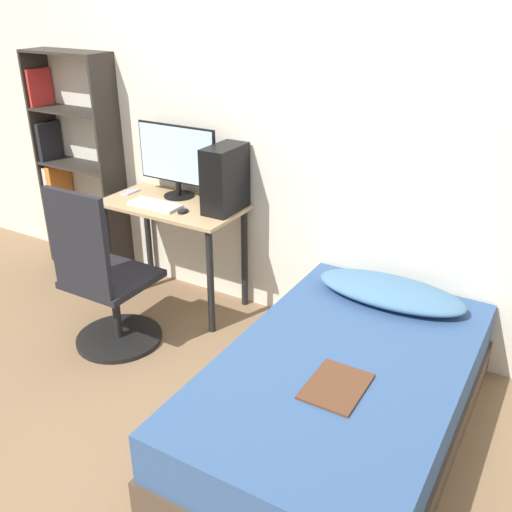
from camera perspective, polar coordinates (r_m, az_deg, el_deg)
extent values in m
plane|color=#846647|center=(3.07, -15.24, -16.88)|extent=(14.00, 14.00, 0.00)
cube|color=silver|center=(3.60, 0.24, 12.96)|extent=(8.00, 0.05, 2.50)
cube|color=tan|center=(3.80, -8.29, 5.07)|extent=(0.95, 0.50, 0.02)
cylinder|color=black|center=(4.07, -14.42, 0.30)|extent=(0.04, 0.04, 0.71)
cylinder|color=black|center=(3.56, -4.57, -2.61)|extent=(0.04, 0.04, 0.71)
cylinder|color=black|center=(4.33, -10.75, 2.25)|extent=(0.04, 0.04, 0.71)
cylinder|color=black|center=(3.86, -1.16, -0.21)|extent=(0.04, 0.04, 0.71)
cube|color=#2D2823|center=(4.75, -20.00, 9.07)|extent=(0.02, 0.24, 1.63)
cube|color=#2D2823|center=(4.27, -14.12, 8.13)|extent=(0.02, 0.24, 1.63)
cube|color=#2D2823|center=(4.78, -15.99, -0.61)|extent=(0.65, 0.24, 0.02)
cube|color=#2D2823|center=(4.63, -16.58, 3.87)|extent=(0.65, 0.24, 0.02)
cube|color=#2D2823|center=(4.50, -17.21, 8.64)|extent=(0.65, 0.24, 0.02)
cube|color=#2D2823|center=(4.41, -17.89, 13.63)|extent=(0.65, 0.24, 0.02)
cube|color=#2D2823|center=(4.36, -18.62, 18.79)|extent=(0.65, 0.24, 0.02)
cube|color=orange|center=(4.94, -18.63, 1.59)|extent=(0.02, 0.21, 0.25)
cube|color=teal|center=(4.90, -18.46, 1.96)|extent=(0.02, 0.21, 0.34)
cube|color=beige|center=(4.78, -19.32, 6.52)|extent=(0.04, 0.21, 0.35)
cube|color=orange|center=(4.75, -18.98, 6.54)|extent=(0.04, 0.21, 0.37)
cube|color=black|center=(4.68, -19.96, 10.79)|extent=(0.04, 0.21, 0.28)
cube|color=red|center=(4.62, -20.77, 15.50)|extent=(0.02, 0.21, 0.26)
cylinder|color=black|center=(3.74, -13.49, -7.95)|extent=(0.53, 0.53, 0.03)
cylinder|color=black|center=(3.63, -13.81, -5.20)|extent=(0.05, 0.05, 0.38)
cube|color=black|center=(3.53, -14.17, -2.23)|extent=(0.46, 0.46, 0.04)
cube|color=black|center=(3.27, -17.32, 1.21)|extent=(0.42, 0.04, 0.59)
cube|color=#4C3D2D|center=(2.95, 8.34, -15.65)|extent=(1.09, 1.82, 0.20)
cube|color=#33517F|center=(2.81, 8.62, -12.24)|extent=(1.06, 1.78, 0.24)
ellipsoid|color=teal|center=(3.24, 13.27, -3.48)|extent=(0.83, 0.36, 0.11)
cube|color=#56331E|center=(2.56, 8.02, -12.78)|extent=(0.24, 0.32, 0.01)
cylinder|color=black|center=(3.92, -7.70, 6.01)|extent=(0.21, 0.21, 0.01)
cylinder|color=black|center=(3.91, -7.75, 6.76)|extent=(0.04, 0.04, 0.10)
cube|color=black|center=(3.84, -7.91, 10.05)|extent=(0.61, 0.01, 0.39)
cube|color=#B2D1EF|center=(3.84, -7.99, 10.02)|extent=(0.59, 0.01, 0.36)
cube|color=silver|center=(3.76, -10.08, 5.07)|extent=(0.35, 0.15, 0.02)
cube|color=black|center=(3.57, -3.11, 7.71)|extent=(0.17, 0.32, 0.42)
ellipsoid|color=black|center=(3.62, -7.31, 4.48)|extent=(0.06, 0.09, 0.02)
cube|color=#B7B7BC|center=(4.06, -12.44, 6.30)|extent=(0.07, 0.14, 0.01)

